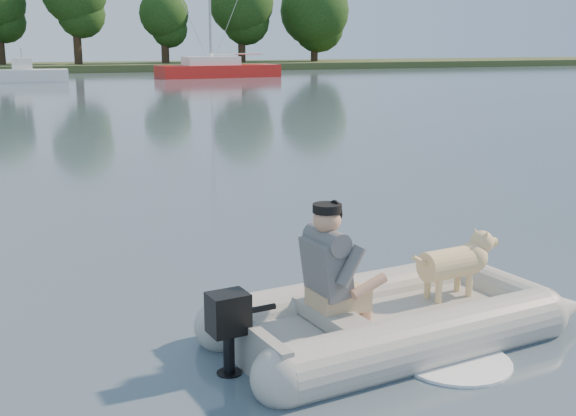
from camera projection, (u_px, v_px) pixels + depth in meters
name	position (u px, v px, depth m)	size (l,w,h in m)	color
water	(377.00, 347.00, 6.17)	(160.00, 160.00, 0.00)	slate
shore_bank	(33.00, 68.00, 62.25)	(160.00, 12.00, 0.70)	#47512D
dinghy	(398.00, 273.00, 6.30)	(4.49, 3.02, 1.35)	#9A9A95
man	(329.00, 263.00, 5.99)	(0.71, 0.60, 1.05)	#5B5D60
dog	(449.00, 269.00, 6.65)	(0.91, 0.32, 0.60)	#D6B47B
outboard_motor	(229.00, 337.00, 5.61)	(0.40, 0.28, 0.77)	black
motorboat	(26.00, 66.00, 45.15)	(5.20, 2.00, 2.20)	white
sailboat	(217.00, 70.00, 51.46)	(8.92, 3.37, 11.99)	red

